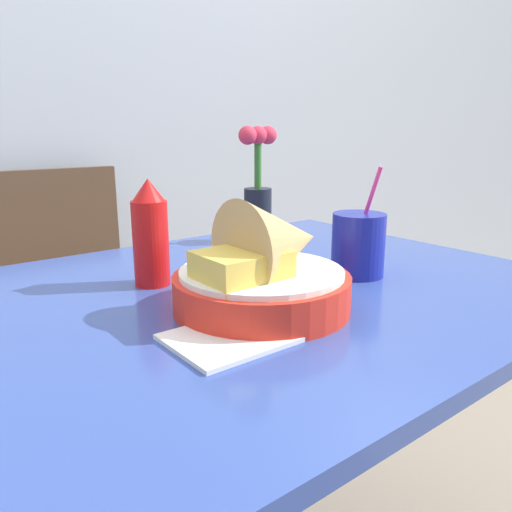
# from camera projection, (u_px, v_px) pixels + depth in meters

# --- Properties ---
(wall_window) EXTENTS (7.00, 0.06, 2.60)m
(wall_window) POSITION_uv_depth(u_px,v_px,m) (53.00, 12.00, 1.42)
(wall_window) COLOR #9EA8B7
(wall_window) RESTS_ON ground_plane
(dining_table) EXTENTS (0.97, 0.79, 0.73)m
(dining_table) POSITION_uv_depth(u_px,v_px,m) (264.00, 346.00, 0.86)
(dining_table) COLOR #334C9E
(dining_table) RESTS_ON ground_plane
(chair_far_window) EXTENTS (0.40, 0.40, 0.87)m
(chair_far_window) POSITION_uv_depth(u_px,v_px,m) (66.00, 296.00, 1.41)
(chair_far_window) COLOR #473323
(chair_far_window) RESTS_ON ground_plane
(food_basket) EXTENTS (0.25, 0.25, 0.16)m
(food_basket) POSITION_uv_depth(u_px,v_px,m) (267.00, 270.00, 0.71)
(food_basket) COLOR red
(food_basket) RESTS_ON dining_table
(ketchup_bottle) EXTENTS (0.06, 0.06, 0.18)m
(ketchup_bottle) POSITION_uv_depth(u_px,v_px,m) (150.00, 234.00, 0.81)
(ketchup_bottle) COLOR red
(ketchup_bottle) RESTS_ON dining_table
(drink_cup) EXTENTS (0.09, 0.09, 0.19)m
(drink_cup) POSITION_uv_depth(u_px,v_px,m) (358.00, 247.00, 0.87)
(drink_cup) COLOR #192399
(drink_cup) RESTS_ON dining_table
(flower_vase) EXTENTS (0.10, 0.06, 0.26)m
(flower_vase) POSITION_uv_depth(u_px,v_px,m) (258.00, 191.00, 1.13)
(flower_vase) COLOR black
(flower_vase) RESTS_ON dining_table
(napkin) EXTENTS (0.15, 0.12, 0.01)m
(napkin) POSITION_uv_depth(u_px,v_px,m) (232.00, 337.00, 0.62)
(napkin) COLOR white
(napkin) RESTS_ON dining_table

